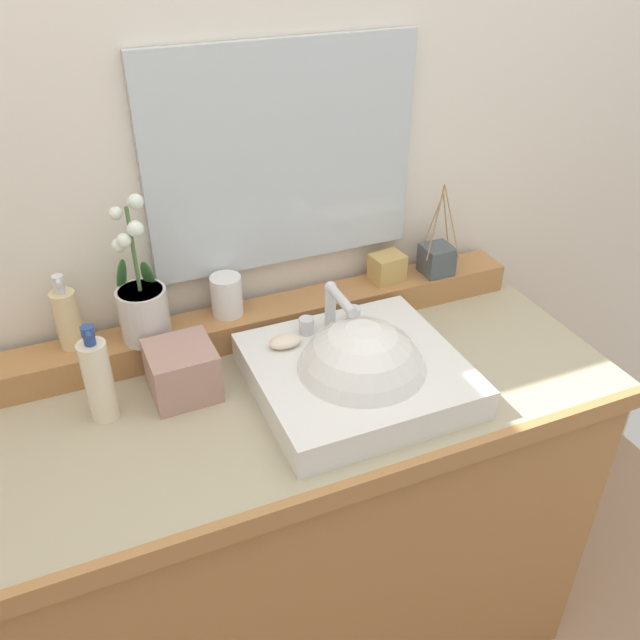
% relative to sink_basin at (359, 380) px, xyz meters
% --- Properties ---
extents(wall_back, '(2.86, 0.20, 2.57)m').
position_rel_sink_basin_xyz_m(wall_back, '(-0.11, 0.44, 0.37)').
color(wall_back, silver).
rests_on(wall_back, ground).
extents(vanity_cabinet, '(1.33, 0.57, 0.90)m').
position_rel_sink_basin_xyz_m(vanity_cabinet, '(-0.11, 0.05, -0.47)').
color(vanity_cabinet, '#AB7441').
rests_on(vanity_cabinet, ground).
extents(back_ledge, '(1.25, 0.10, 0.07)m').
position_rel_sink_basin_xyz_m(back_ledge, '(-0.11, 0.27, 0.01)').
color(back_ledge, '#AB7441').
rests_on(back_ledge, vanity_cabinet).
extents(sink_basin, '(0.41, 0.39, 0.29)m').
position_rel_sink_basin_xyz_m(sink_basin, '(0.00, 0.00, 0.00)').
color(sink_basin, white).
rests_on(sink_basin, vanity_cabinet).
extents(soap_bar, '(0.07, 0.04, 0.02)m').
position_rel_sink_basin_xyz_m(soap_bar, '(-0.11, 0.12, 0.05)').
color(soap_bar, beige).
rests_on(soap_bar, sink_basin).
extents(potted_plant, '(0.10, 0.11, 0.31)m').
position_rel_sink_basin_xyz_m(potted_plant, '(-0.37, 0.26, 0.12)').
color(potted_plant, beige).
rests_on(potted_plant, back_ledge).
extents(soap_dispenser, '(0.05, 0.05, 0.16)m').
position_rel_sink_basin_xyz_m(soap_dispenser, '(-0.52, 0.29, 0.11)').
color(soap_dispenser, beige).
rests_on(soap_dispenser, back_ledge).
extents(tumbler_cup, '(0.07, 0.07, 0.09)m').
position_rel_sink_basin_xyz_m(tumbler_cup, '(-0.19, 0.28, 0.09)').
color(tumbler_cup, silver).
rests_on(tumbler_cup, back_ledge).
extents(reed_diffuser, '(0.09, 0.10, 0.23)m').
position_rel_sink_basin_xyz_m(reed_diffuser, '(0.33, 0.27, 0.08)').
color(reed_diffuser, '#464F56').
rests_on(reed_diffuser, back_ledge).
extents(trinket_box, '(0.08, 0.07, 0.06)m').
position_rel_sink_basin_xyz_m(trinket_box, '(0.21, 0.28, 0.07)').
color(trinket_box, tan).
rests_on(trinket_box, back_ledge).
extents(lotion_bottle, '(0.05, 0.06, 0.21)m').
position_rel_sink_basin_xyz_m(lotion_bottle, '(-0.49, 0.12, 0.06)').
color(lotion_bottle, beige).
rests_on(lotion_bottle, vanity_cabinet).
extents(tissue_box, '(0.13, 0.13, 0.11)m').
position_rel_sink_basin_xyz_m(tissue_box, '(-0.33, 0.13, 0.03)').
color(tissue_box, tan).
rests_on(tissue_box, vanity_cabinet).
extents(mirror, '(0.60, 0.02, 0.48)m').
position_rel_sink_basin_xyz_m(mirror, '(-0.03, 0.33, 0.36)').
color(mirror, silver).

